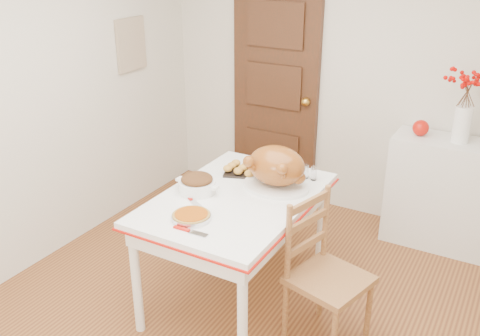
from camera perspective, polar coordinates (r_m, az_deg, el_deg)
The scene contains 18 objects.
floor at distance 3.62m, azimuth -0.59°, elevation -16.91°, with size 3.50×4.00×0.00m, color #5D2F18.
wall_back at distance 4.73m, azimuth 11.77°, elevation 9.52°, with size 3.50×0.00×2.50m, color beige.
wall_left at distance 4.10m, azimuth -22.47°, elevation 6.11°, with size 0.00×4.00×2.50m, color beige.
door_back at distance 5.01m, azimuth 3.80°, elevation 8.11°, with size 0.85×0.06×2.06m, color #312113.
photo_board at distance 4.83m, azimuth -11.59°, elevation 12.85°, with size 0.03×0.35×0.45m, color tan.
sideboard at distance 4.60m, azimuth 21.21°, elevation -2.61°, with size 0.91×0.40×0.91m, color silver.
kitchen_table at distance 3.65m, azimuth -0.39°, elevation -8.69°, with size 0.92×1.34×0.81m, color white, non-canonical shape.
chair_oak at distance 3.30m, azimuth 9.59°, elevation -11.39°, with size 0.42×0.42×0.96m, color #A27443, non-canonical shape.
berry_vase at distance 4.34m, azimuth 22.98°, elevation 6.21°, with size 0.30×0.30×0.59m, color white, non-canonical shape.
apple at distance 4.45m, azimuth 18.79°, elevation 4.09°, with size 0.13×0.13×0.13m, color #BC1208.
turkey_platter at distance 3.52m, azimuth 3.92°, elevation 0.01°, with size 0.46×0.36×0.29m, color #96541D, non-canonical shape.
pumpkin_pie at distance 3.18m, azimuth -5.24°, elevation -5.09°, with size 0.24×0.24×0.05m, color #9B4208.
stuffing_dish at distance 3.50m, azimuth -4.62°, elevation -1.66°, with size 0.31×0.24×0.12m, color brown, non-canonical shape.
rolls_tray at distance 3.77m, azimuth 0.26°, elevation -0.12°, with size 0.25×0.19×0.07m, color #C38826, non-canonical shape.
pie_server at distance 3.06m, azimuth -5.35°, elevation -6.74°, with size 0.22×0.06×0.01m, color silver, non-canonical shape.
carving_knife at distance 3.38m, azimuth -4.97°, elevation -3.63°, with size 0.23×0.05×0.01m, color silver, non-canonical shape.
drinking_glass at distance 3.80m, azimuth 4.45°, elevation 0.34°, with size 0.06×0.06×0.11m, color white.
shaker_pair at distance 3.71m, azimuth 7.46°, elevation -0.46°, with size 0.10×0.04×0.10m, color white, non-canonical shape.
Camera 1 is at (1.40, -2.39, 2.34)m, focal length 39.84 mm.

